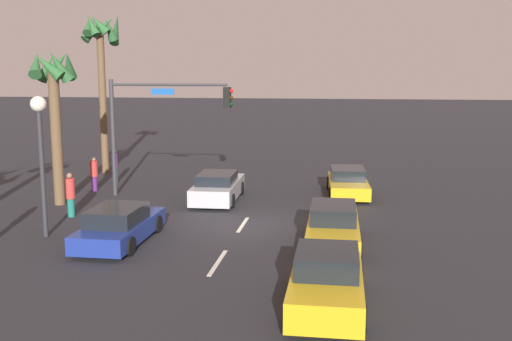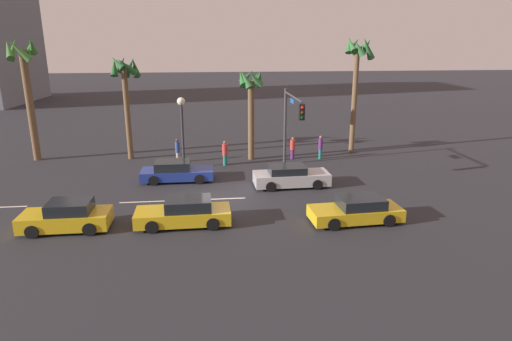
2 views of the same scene
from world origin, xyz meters
name	(u,v)px [view 1 (image 1 of 2)]	position (x,y,z in m)	size (l,w,h in m)	color
ground_plane	(242,225)	(0.00, 0.00, 0.00)	(220.00, 220.00, 0.00)	#28282D
lane_stripe_2	(218,263)	(-4.63, 0.00, 0.01)	(2.57, 0.14, 0.01)	silver
lane_stripe_3	(243,225)	(0.09, 0.00, 0.01)	(2.28, 0.14, 0.01)	silver
car_0	(119,226)	(-2.95, 3.85, 0.61)	(4.66, 1.97, 1.32)	navy
car_1	(348,183)	(6.52, -4.08, 0.60)	(4.67, 2.12, 1.29)	gold
car_2	(327,282)	(-7.70, -3.47, 0.66)	(4.15, 1.92, 1.45)	gold
car_3	(218,187)	(4.26, 1.88, 0.63)	(4.73, 2.04, 1.34)	#B7B7BC
car_5	(333,227)	(-2.08, -3.53, 0.63)	(4.68, 1.90, 1.37)	gold
traffic_signal	(156,116)	(4.78, 4.93, 3.85)	(0.32, 5.93, 5.56)	#38383D
streetlamp	(40,137)	(-2.59, 6.79, 3.64)	(0.56, 0.56, 5.07)	#2D2D33
pedestrian_1	(70,194)	(0.38, 7.23, 0.96)	(0.40, 0.40, 1.83)	#1E7266
pedestrian_2	(115,165)	(7.79, 8.24, 0.98)	(0.45, 0.45, 1.83)	#1E7266
pedestrian_3	(94,173)	(5.66, 8.50, 0.90)	(0.48, 0.48, 1.72)	#59266B
palm_tree_1	(102,51)	(10.96, 10.05, 7.05)	(2.37, 2.74, 9.21)	brown
palm_tree_3	(54,91)	(2.44, 8.74, 5.05)	(2.09, 2.28, 6.91)	brown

